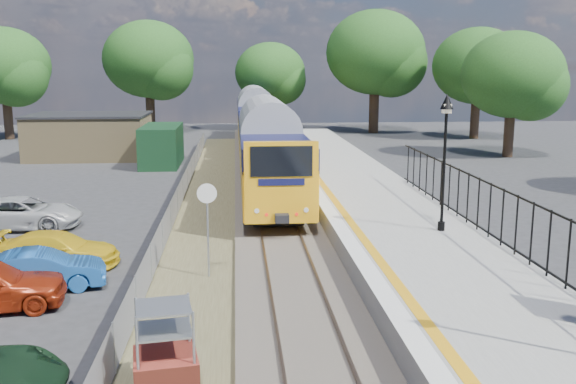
{
  "coord_description": "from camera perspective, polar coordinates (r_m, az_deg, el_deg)",
  "views": [
    {
      "loc": [
        -1.61,
        -14.65,
        6.34
      ],
      "look_at": [
        0.2,
        7.59,
        2.0
      ],
      "focal_mm": 40.0,
      "sensor_mm": 36.0,
      "label": 1
    }
  ],
  "objects": [
    {
      "name": "outbuilding",
      "position": [
        47.04,
        -16.1,
        4.69
      ],
      "size": [
        10.8,
        10.1,
        3.12
      ],
      "color": "#9E8859",
      "rests_on": "ground"
    },
    {
      "name": "platform_edge",
      "position": [
        23.59,
        4.61,
        -2.35
      ],
      "size": [
        0.9,
        70.0,
        0.01
      ],
      "color": "silver",
      "rests_on": "platform"
    },
    {
      "name": "palisade_fence",
      "position": [
        19.29,
        20.55,
        -3.21
      ],
      "size": [
        0.12,
        26.0,
        2.0
      ],
      "color": "black",
      "rests_on": "platform"
    },
    {
      "name": "brick_plinth",
      "position": [
        12.9,
        -10.87,
        -13.98
      ],
      "size": [
        1.38,
        1.38,
        1.94
      ],
      "rotation": [
        0.0,
        0.0,
        0.16
      ],
      "color": "#993626",
      "rests_on": "ground"
    },
    {
      "name": "speed_sign",
      "position": [
        19.35,
        -7.18,
        -1.94
      ],
      "size": [
        0.6,
        0.12,
        2.96
      ],
      "rotation": [
        0.0,
        0.0,
        0.09
      ],
      "color": "#999EA3",
      "rests_on": "ground"
    },
    {
      "name": "train",
      "position": [
        43.37,
        -2.53,
        5.7
      ],
      "size": [
        2.82,
        40.83,
        3.51
      ],
      "color": "#F0A515",
      "rests_on": "ground"
    },
    {
      "name": "car_white",
      "position": [
        27.68,
        -22.51,
        -1.75
      ],
      "size": [
        4.63,
        2.28,
        1.26
      ],
      "primitive_type": "imported",
      "rotation": [
        0.0,
        0.0,
        1.53
      ],
      "color": "beige",
      "rests_on": "ground"
    },
    {
      "name": "platform",
      "position": [
        24.12,
        9.45,
        -3.29
      ],
      "size": [
        5.0,
        70.0,
        0.9
      ],
      "primitive_type": "cube",
      "color": "gray",
      "rests_on": "ground"
    },
    {
      "name": "car_yellow",
      "position": [
        22.04,
        -19.81,
        -4.84
      ],
      "size": [
        3.99,
        1.78,
        1.14
      ],
      "primitive_type": "imported",
      "rotation": [
        0.0,
        0.0,
        1.52
      ],
      "color": "yellow",
      "rests_on": "ground"
    },
    {
      "name": "ground",
      "position": [
        16.04,
        1.52,
        -12.27
      ],
      "size": [
        120.0,
        120.0,
        0.0
      ],
      "primitive_type": "plane",
      "color": "#2D2D30",
      "rests_on": "ground"
    },
    {
      "name": "victorian_lamp_north",
      "position": [
        21.87,
        13.84,
        5.33
      ],
      "size": [
        0.44,
        0.44,
        4.6
      ],
      "color": "black",
      "rests_on": "platform"
    },
    {
      "name": "track_bed",
      "position": [
        25.14,
        -1.92,
        -3.39
      ],
      "size": [
        5.9,
        80.0,
        0.29
      ],
      "color": "#473F38",
      "rests_on": "ground"
    },
    {
      "name": "tree_line",
      "position": [
        56.73,
        -1.65,
        11.26
      ],
      "size": [
        56.8,
        43.8,
        11.88
      ],
      "color": "#332319",
      "rests_on": "ground"
    },
    {
      "name": "wire_fence",
      "position": [
        27.38,
        -9.98,
        -1.27
      ],
      "size": [
        0.06,
        52.0,
        1.2
      ],
      "color": "#999EA3",
      "rests_on": "ground"
    },
    {
      "name": "car_blue",
      "position": [
        19.95,
        -21.09,
        -6.5
      ],
      "size": [
        3.75,
        1.88,
        1.18
      ],
      "primitive_type": "imported",
      "rotation": [
        0.0,
        0.0,
        1.75
      ],
      "color": "#1B56A6",
      "rests_on": "ground"
    }
  ]
}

